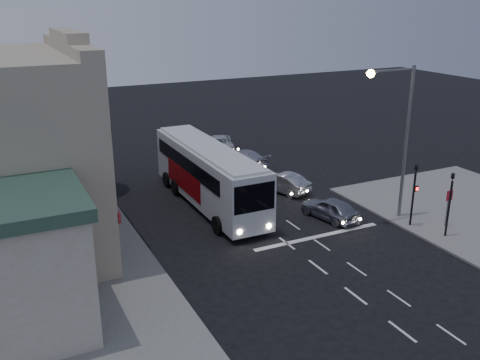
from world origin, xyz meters
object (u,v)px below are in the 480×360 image
car_suv (331,209)px  car_sedan_a (283,182)px  tour_bus (209,173)px  regulatory_sign (448,202)px  street_tree (81,128)px  traffic_signal_main (414,188)px  car_sedan_c (219,142)px  traffic_signal_side (450,197)px  car_sedan_b (243,159)px  streetlight (399,126)px

car_suv → car_sedan_a: (-0.17, 5.44, -0.00)m
tour_bus → regulatory_sign: 14.39m
regulatory_sign → street_tree: street_tree is taller
tour_bus → traffic_signal_main: (9.13, -8.45, 0.32)m
car_sedan_c → regulatory_sign: bearing=122.6°
tour_bus → regulatory_sign: (10.83, -9.47, -0.50)m
traffic_signal_main → traffic_signal_side: 2.10m
car_sedan_a → traffic_signal_side: (4.37, -10.44, 1.75)m
car_sedan_b → streetlight: (3.40, -13.25, 5.03)m
traffic_signal_side → tour_bus: bearing=133.3°
car_suv → regulatory_sign: (5.20, -4.04, 0.93)m
tour_bus → car_suv: size_ratio=3.23×
regulatory_sign → streetlight: size_ratio=0.24×
regulatory_sign → car_sedan_a: bearing=119.5°
traffic_signal_main → regulatory_sign: traffic_signal_main is taller
car_sedan_a → traffic_signal_main: traffic_signal_main is taller
car_suv → car_sedan_b: car_sedan_b is taller
traffic_signal_main → regulatory_sign: size_ratio=1.86×
car_sedan_b → car_suv: bearing=77.5°
streetlight → car_sedan_b: bearing=104.4°
traffic_signal_side → car_sedan_c: bearing=100.3°
car_sedan_b → streetlight: size_ratio=0.53×
car_sedan_a → regulatory_sign: size_ratio=1.84×
car_sedan_a → car_sedan_b: (0.01, 6.21, 0.03)m
tour_bus → streetlight: 11.89m
street_tree → car_suv: bearing=-42.4°
car_sedan_c → street_tree: size_ratio=0.79×
tour_bus → traffic_signal_main: bearing=-42.9°
car_sedan_a → streetlight: 9.32m
car_sedan_a → car_sedan_c: size_ratio=0.83×
car_sedan_c → traffic_signal_main: (3.29, -20.04, 1.74)m
car_sedan_c → street_tree: bearing=44.2°
car_sedan_b → regulatory_sign: (5.35, -15.69, 0.90)m
traffic_signal_main → street_tree: size_ratio=0.66×
car_suv → streetlight: size_ratio=0.44×
car_suv → car_sedan_c: size_ratio=0.80×
car_suv → traffic_signal_side: (4.20, -5.00, 1.75)m
tour_bus → streetlight: size_ratio=1.41×
traffic_signal_side → regulatory_sign: size_ratio=1.86×
regulatory_sign → car_suv: bearing=142.2°
car_sedan_b → regulatory_sign: regulatory_sign is taller
car_sedan_b → car_sedan_c: bearing=-107.1°
traffic_signal_side → regulatory_sign: (1.00, 0.96, -0.82)m
streetlight → street_tree: size_ratio=1.45×
car_sedan_b → street_tree: 12.74m
tour_bus → car_sedan_c: bearing=63.1°
traffic_signal_side → street_tree: (-16.51, 16.22, 2.08)m
car_suv → car_sedan_c: car_sedan_c is taller
traffic_signal_main → streetlight: size_ratio=0.46×
tour_bus → car_sedan_a: tour_bus is taller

